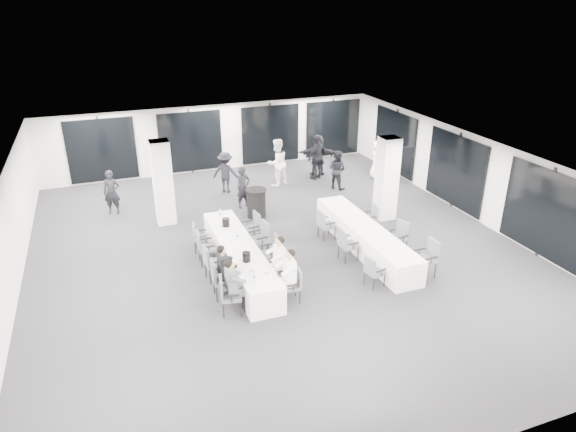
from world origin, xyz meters
The scene contains 43 objects.
room centered at (0.89, 1.11, 1.39)m, with size 14.04×16.04×2.84m.
column_left centered at (-2.80, 3.20, 1.40)m, with size 0.60×0.60×2.80m, color white.
column_right centered at (4.20, 1.00, 1.40)m, with size 0.60×0.60×2.80m, color white.
banquet_table_main centered at (-1.37, -0.75, 0.38)m, with size 0.90×5.00×0.75m, color white.
banquet_table_side centered at (2.44, -0.86, 0.38)m, with size 0.90×5.00×0.75m, color white.
cocktail_table centered at (0.15, 2.56, 0.51)m, with size 0.72×0.72×1.00m.
chair_main_left_near centered at (-2.20, -2.67, 0.55)m, with size 0.57×0.61×0.97m.
chair_main_left_second centered at (-2.21, -1.91, 0.58)m, with size 0.55×0.60×1.02m.
chair_main_left_mid centered at (-2.21, -1.00, 0.56)m, with size 0.53×0.58×0.98m.
chair_main_left_fourth centered at (-2.21, -0.06, 0.57)m, with size 0.53×0.58×0.99m.
chair_main_left_far centered at (-2.19, 0.78, 0.49)m, with size 0.53×0.55×0.87m.
chair_main_right_near centered at (-0.54, -2.70, 0.51)m, with size 0.48×0.53×0.89m.
chair_main_right_second centered at (-0.54, -1.95, 0.51)m, with size 0.49×0.53×0.89m.
chair_main_right_mid centered at (-0.53, -1.08, 0.58)m, with size 0.55×0.60×1.02m.
chair_main_right_fourth centered at (-0.53, -0.08, 0.58)m, with size 0.57×0.62×1.01m.
chair_main_right_far centered at (-0.54, 0.73, 0.55)m, with size 0.54×0.59×0.97m.
chair_side_left_near centered at (1.62, -2.82, 0.49)m, with size 0.51×0.54×0.86m.
chair_side_left_mid centered at (1.61, -1.28, 0.55)m, with size 0.51×0.57×0.96m.
chair_side_left_far centered at (1.61, 0.21, 0.52)m, with size 0.49×0.54×0.92m.
chair_side_right_near centered at (3.28, -2.81, 0.59)m, with size 0.53×0.59×1.04m.
chair_side_right_mid centered at (3.28, -1.39, 0.56)m, with size 0.60×0.63×0.98m.
chair_side_right_far centered at (3.27, 0.24, 0.49)m, with size 0.50×0.53×0.86m.
seated_guest_a centered at (-2.04, -2.68, 0.81)m, with size 0.50×0.38×1.44m.
seated_guest_b centered at (-2.04, -1.91, 0.81)m, with size 0.50×0.38×1.44m.
seated_guest_c centered at (-0.70, -2.70, 0.81)m, with size 0.50×0.38×1.44m.
seated_guest_d centered at (-0.70, -1.96, 0.81)m, with size 0.50×0.38×1.44m.
standing_guest_a centered at (-0.02, 3.54, 0.85)m, with size 0.62×0.50×1.70m, color black.
standing_guest_b centered at (1.84, 5.24, 1.07)m, with size 1.03×0.63×2.13m, color white.
standing_guest_c centered at (-0.22, 5.24, 0.90)m, with size 1.16×0.59×1.79m, color black.
standing_guest_d centered at (3.63, 5.42, 1.05)m, with size 1.23×0.69×2.10m, color black.
standing_guest_e centered at (5.93, 4.58, 0.91)m, with size 0.88×0.54×1.82m, color white.
standing_guest_f centered at (3.85, 5.86, 0.97)m, with size 1.78×0.69×1.94m, color black.
standing_guest_g centered at (-4.39, 4.60, 0.87)m, with size 0.64×0.51×1.75m, color black.
standing_guest_h centered at (3.90, 4.12, 0.87)m, with size 0.84×0.51×1.73m, color black.
ice_bucket_near centered at (-1.43, -1.67, 0.87)m, with size 0.22×0.22×0.25m, color black.
ice_bucket_far centered at (-1.40, 0.60, 0.87)m, with size 0.22×0.22×0.25m, color black.
water_bottle_a centered at (-1.51, -2.60, 0.85)m, with size 0.07×0.07×0.21m, color silver.
water_bottle_b centered at (-1.29, -0.30, 0.86)m, with size 0.07×0.07×0.22m, color silver.
water_bottle_c centered at (-1.38, 1.38, 0.86)m, with size 0.07×0.07×0.22m, color silver.
plate_a centered at (-1.46, -2.22, 0.76)m, with size 0.22×0.22×0.03m.
plate_b centered at (-1.16, -2.47, 0.76)m, with size 0.18×0.18×0.03m.
plate_c centered at (-1.32, -1.17, 0.76)m, with size 0.21×0.21×0.03m.
wine_glass centered at (-1.15, -3.05, 0.91)m, with size 0.08×0.08×0.22m.
Camera 1 is at (-4.50, -12.85, 7.10)m, focal length 32.00 mm.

